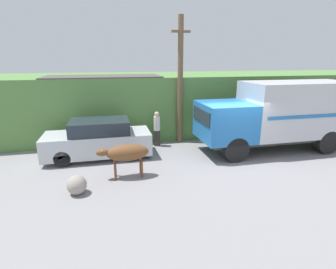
{
  "coord_description": "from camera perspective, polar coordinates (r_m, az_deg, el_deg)",
  "views": [
    {
      "loc": [
        -5.13,
        -9.45,
        4.19
      ],
      "look_at": [
        -2.88,
        0.27,
        1.3
      ],
      "focal_mm": 28.0,
      "sensor_mm": 36.0,
      "label": 1
    }
  ],
  "objects": [
    {
      "name": "ground_plane",
      "position": [
        11.54,
        14.47,
        -5.7
      ],
      "size": [
        60.0,
        60.0,
        0.0
      ],
      "primitive_type": "plane",
      "color": "gray"
    },
    {
      "name": "hillside_embankment",
      "position": [
        17.05,
        4.69,
        7.49
      ],
      "size": [
        32.0,
        6.41,
        3.3
      ],
      "color": "#568442",
      "rests_on": "ground_plane"
    },
    {
      "name": "building_backdrop",
      "position": [
        14.44,
        -13.47,
        5.72
      ],
      "size": [
        5.81,
        2.7,
        3.36
      ],
      "color": "#99ADB7",
      "rests_on": "ground_plane"
    },
    {
      "name": "cargo_truck",
      "position": [
        13.26,
        23.4,
        4.22
      ],
      "size": [
        7.3,
        2.39,
        3.19
      ],
      "rotation": [
        0.0,
        0.0,
        0.0
      ],
      "color": "#2D2D2D",
      "rests_on": "ground_plane"
    },
    {
      "name": "brown_cow",
      "position": [
        9.57,
        -9.05,
        -4.02
      ],
      "size": [
        1.87,
        0.61,
        1.25
      ],
      "rotation": [
        0.0,
        0.0,
        -0.04
      ],
      "color": "brown",
      "rests_on": "ground_plane"
    },
    {
      "name": "parked_suv",
      "position": [
        11.81,
        -14.9,
        -1.08
      ],
      "size": [
        4.52,
        1.78,
        1.68
      ],
      "rotation": [
        0.0,
        0.0,
        0.05
      ],
      "color": "silver",
      "rests_on": "ground_plane"
    },
    {
      "name": "pedestrian_on_hill",
      "position": [
        12.89,
        -2.42,
        1.65
      ],
      "size": [
        0.42,
        0.42,
        1.74
      ],
      "rotation": [
        0.0,
        0.0,
        2.68
      ],
      "color": "#38332D",
      "rests_on": "ground_plane"
    },
    {
      "name": "utility_pole",
      "position": [
        13.18,
        2.68,
        11.74
      ],
      "size": [
        0.9,
        0.26,
        6.18
      ],
      "color": "brown",
      "rests_on": "ground_plane"
    },
    {
      "name": "roadside_rock",
      "position": [
        9.01,
        -19.24,
        -10.31
      ],
      "size": [
        0.63,
        0.63,
        0.63
      ],
      "color": "gray",
      "rests_on": "ground_plane"
    }
  ]
}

